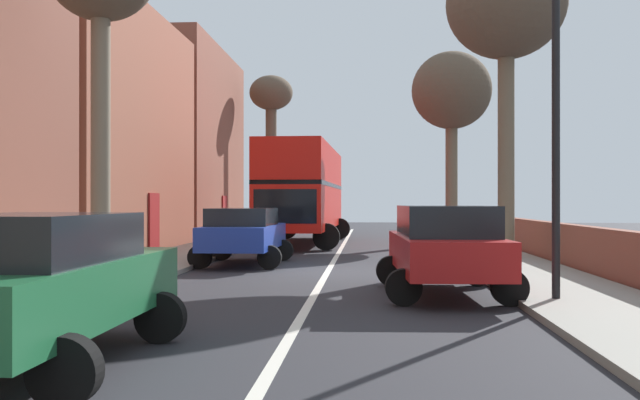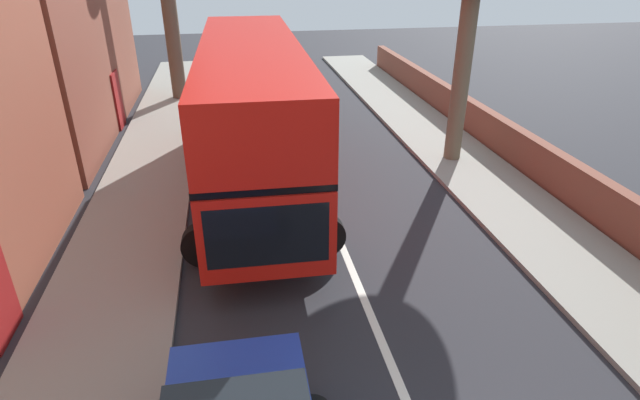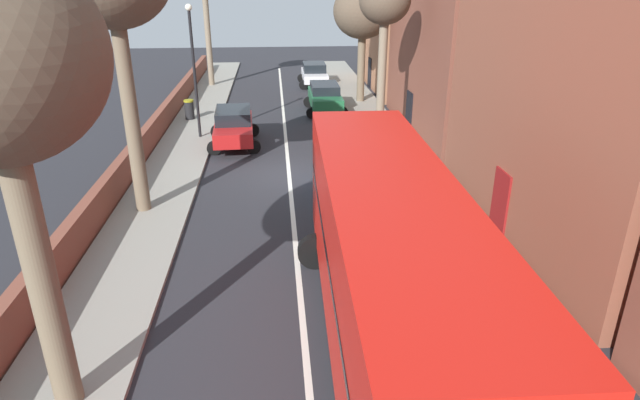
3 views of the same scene
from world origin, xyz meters
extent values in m
cube|color=maroon|center=(-6.47, 18.00, 1.05)|extent=(0.08, 1.10, 2.10)
cube|color=red|center=(-1.70, 11.51, 1.55)|extent=(2.75, 11.30, 1.70)
cube|color=black|center=(-1.70, 11.51, 2.48)|extent=(2.77, 11.18, 0.16)
cube|color=red|center=(-1.70, 11.51, 3.31)|extent=(2.75, 11.30, 1.50)
cube|color=black|center=(-1.82, 5.91, 1.64)|extent=(2.20, 0.11, 1.19)
cylinder|color=black|center=(-0.51, 7.66, 0.50)|extent=(1.01, 0.32, 1.00)
cylinder|color=black|center=(-3.06, 7.71, 0.50)|extent=(1.01, 0.32, 1.00)
cylinder|color=black|center=(-0.34, 15.30, 0.50)|extent=(1.01, 0.32, 1.00)
cylinder|color=black|center=(-2.89, 15.36, 0.50)|extent=(1.01, 0.32, 1.00)
cylinder|color=brown|center=(-4.53, 21.68, 3.83)|extent=(0.63, 0.63, 7.43)
cylinder|color=brown|center=(4.63, 12.46, 3.02)|extent=(0.52, 0.52, 5.81)
camera|label=1|loc=(1.05, -17.91, 1.81)|focal=39.06mm
camera|label=2|loc=(-2.28, -1.86, 6.19)|focal=28.44mm
camera|label=3|loc=(0.49, 20.79, 7.70)|focal=29.84mm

